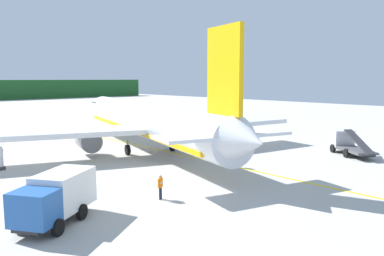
# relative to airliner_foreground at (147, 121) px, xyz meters

# --- Properties ---
(airliner_foreground) EXTENTS (34.28, 41.10, 11.90)m
(airliner_foreground) POSITION_rel_airliner_foreground_xyz_m (0.00, 0.00, 0.00)
(airliner_foreground) COLOR silver
(airliner_foreground) RESTS_ON ground
(service_truck_fuel) EXTENTS (5.82, 4.94, 2.75)m
(service_truck_fuel) POSITION_rel_airliner_foreground_xyz_m (-16.64, -14.39, -1.86)
(service_truck_fuel) COLOR #2659A5
(service_truck_fuel) RESTS_ON ground
(service_truck_baggage) EXTENTS (5.36, 6.41, 2.67)m
(service_truck_baggage) POSITION_rel_airliner_foreground_xyz_m (15.24, -15.49, -2.22)
(service_truck_baggage) COLOR silver
(service_truck_baggage) RESTS_ON ground
(crew_marshaller) EXTENTS (0.46, 0.52, 1.77)m
(crew_marshaller) POSITION_rel_airliner_foreground_xyz_m (1.26, -11.78, -2.34)
(crew_marshaller) COLOR #191E33
(crew_marshaller) RESTS_ON ground
(crew_loader_left) EXTENTS (0.55, 0.43, 1.68)m
(crew_loader_left) POSITION_rel_airliner_foreground_xyz_m (-9.66, -14.88, -2.40)
(crew_loader_left) COLOR #191E33
(crew_loader_left) RESTS_ON ground
(apron_guide_line) EXTENTS (0.30, 60.00, 0.01)m
(apron_guide_line) POSITION_rel_airliner_foreground_xyz_m (1.46, -4.45, -3.39)
(apron_guide_line) COLOR yellow
(apron_guide_line) RESTS_ON ground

